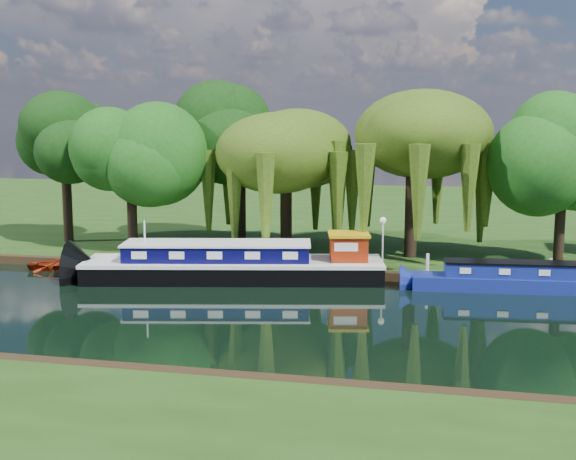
# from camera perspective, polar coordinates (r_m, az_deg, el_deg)

# --- Properties ---
(ground) EXTENTS (120.00, 120.00, 0.00)m
(ground) POSITION_cam_1_polar(r_m,az_deg,el_deg) (30.06, 4.69, -7.21)
(ground) COLOR black
(far_bank) EXTENTS (120.00, 52.00, 0.45)m
(far_bank) POSITION_cam_1_polar(r_m,az_deg,el_deg) (63.29, 8.88, 1.25)
(far_bank) COLOR #1F3C10
(far_bank) RESTS_ON ground
(dutch_barge) EXTENTS (15.78, 6.54, 3.25)m
(dutch_barge) POSITION_cam_1_polar(r_m,az_deg,el_deg) (37.56, -4.11, -2.75)
(dutch_barge) COLOR black
(dutch_barge) RESTS_ON ground
(narrowboat) EXTENTS (10.63, 2.64, 1.53)m
(narrowboat) POSITION_cam_1_polar(r_m,az_deg,el_deg) (36.96, 17.97, -3.75)
(narrowboat) COLOR navy
(narrowboat) RESTS_ON ground
(red_dinghy) EXTENTS (3.95, 3.30, 0.70)m
(red_dinghy) POSITION_cam_1_polar(r_m,az_deg,el_deg) (42.33, -17.55, -2.96)
(red_dinghy) COLOR maroon
(red_dinghy) RESTS_ON ground
(willow_left) EXTENTS (6.64, 6.64, 7.96)m
(willow_left) POSITION_cam_1_polar(r_m,az_deg,el_deg) (43.05, -0.16, 5.99)
(willow_left) COLOR black
(willow_left) RESTS_ON far_bank
(willow_right) EXTENTS (7.12, 7.12, 8.67)m
(willow_right) POSITION_cam_1_polar(r_m,az_deg,el_deg) (41.57, 9.83, 6.52)
(willow_right) COLOR black
(willow_right) RESTS_ON far_bank
(tree_far_left) EXTENTS (5.30, 5.30, 8.54)m
(tree_far_left) POSITION_cam_1_polar(r_m,az_deg,el_deg) (43.61, -12.36, 5.91)
(tree_far_left) COLOR black
(tree_far_left) RESTS_ON far_bank
(tree_far_back) EXTENTS (5.16, 5.16, 8.67)m
(tree_far_back) POSITION_cam_1_polar(r_m,az_deg,el_deg) (48.62, -17.22, 6.22)
(tree_far_back) COLOR black
(tree_far_back) RESTS_ON far_bank
(tree_far_mid) EXTENTS (5.75, 5.75, 9.41)m
(tree_far_mid) POSITION_cam_1_polar(r_m,az_deg,el_deg) (46.69, -3.80, 7.03)
(tree_far_mid) COLOR black
(tree_far_mid) RESTS_ON far_bank
(tree_far_right) EXTENTS (4.88, 4.88, 7.99)m
(tree_far_right) POSITION_cam_1_polar(r_m,az_deg,el_deg) (41.44, 20.93, 4.94)
(tree_far_right) COLOR black
(tree_far_right) RESTS_ON far_bank
(lamppost) EXTENTS (0.36, 0.36, 2.56)m
(lamppost) POSITION_cam_1_polar(r_m,az_deg,el_deg) (39.74, 7.51, 0.18)
(lamppost) COLOR silver
(lamppost) RESTS_ON far_bank
(mooring_posts) EXTENTS (19.16, 0.16, 1.00)m
(mooring_posts) POSITION_cam_1_polar(r_m,az_deg,el_deg) (38.02, 5.68, -2.41)
(mooring_posts) COLOR silver
(mooring_posts) RESTS_ON far_bank
(reeds_near) EXTENTS (33.70, 1.50, 1.10)m
(reeds_near) POSITION_cam_1_polar(r_m,az_deg,el_deg) (22.63, 19.82, -11.59)
(reeds_near) COLOR #1E5115
(reeds_near) RESTS_ON ground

